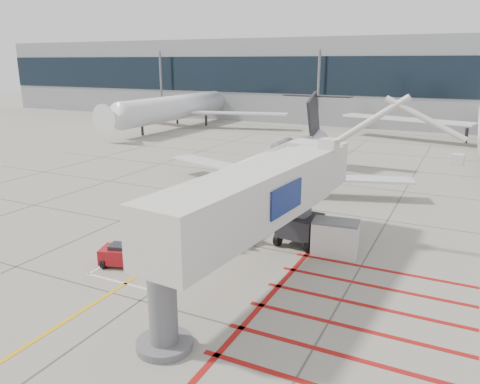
% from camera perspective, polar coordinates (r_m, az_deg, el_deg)
% --- Properties ---
extents(ground_plane, '(260.00, 260.00, 0.00)m').
position_cam_1_polar(ground_plane, '(24.64, -6.28, -9.01)').
color(ground_plane, gray).
rests_on(ground_plane, ground).
extents(regional_jet, '(22.16, 27.85, 7.26)m').
position_cam_1_polar(regional_jet, '(34.44, 1.99, 4.58)').
color(regional_jet, silver).
rests_on(regional_jet, ground_plane).
extents(jet_bridge, '(10.22, 18.91, 7.29)m').
position_cam_1_polar(jet_bridge, '(21.51, 1.21, -2.22)').
color(jet_bridge, silver).
rests_on(jet_bridge, ground_plane).
extents(pushback_tug, '(2.38, 1.88, 1.22)m').
position_cam_1_polar(pushback_tug, '(25.18, -14.23, -7.36)').
color(pushback_tug, '#9F0F16').
rests_on(pushback_tug, ground_plane).
extents(baggage_cart, '(2.46, 2.06, 1.33)m').
position_cam_1_polar(baggage_cart, '(27.43, -0.56, -4.78)').
color(baggage_cart, '#5A5A5F').
rests_on(baggage_cart, ground_plane).
extents(ground_power_unit, '(2.59, 1.70, 1.93)m').
position_cam_1_polar(ground_power_unit, '(26.13, 11.52, -5.48)').
color(ground_power_unit, silver).
rests_on(ground_power_unit, ground_plane).
extents(cone_nose, '(0.38, 0.38, 0.53)m').
position_cam_1_polar(cone_nose, '(32.54, -8.85, -2.39)').
color(cone_nose, '#E04D0B').
rests_on(cone_nose, ground_plane).
extents(cone_side, '(0.34, 0.34, 0.48)m').
position_cam_1_polar(cone_side, '(31.44, -1.68, -2.90)').
color(cone_side, orange).
rests_on(cone_side, ground_plane).
extents(terminal_building, '(180.00, 28.00, 14.00)m').
position_cam_1_polar(terminal_building, '(88.85, 25.46, 12.11)').
color(terminal_building, gray).
rests_on(terminal_building, ground_plane).
extents(terminal_glass_band, '(180.00, 0.10, 6.00)m').
position_cam_1_polar(terminal_glass_band, '(74.78, 25.22, 12.51)').
color(terminal_glass_band, black).
rests_on(terminal_glass_band, ground_plane).
extents(bg_aircraft_b, '(33.81, 37.57, 11.27)m').
position_cam_1_polar(bg_aircraft_b, '(77.34, -6.79, 12.14)').
color(bg_aircraft_b, silver).
rests_on(bg_aircraft_b, ground_plane).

